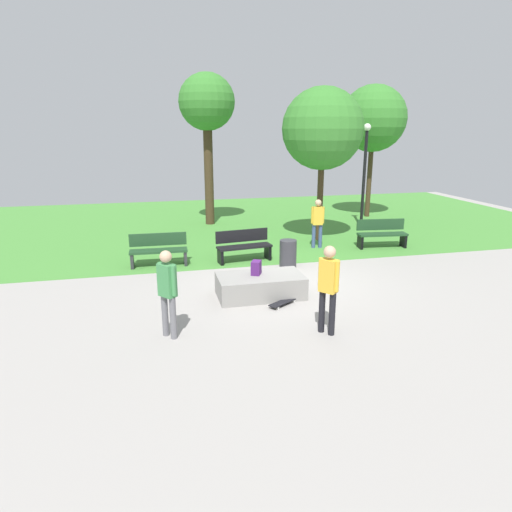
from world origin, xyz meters
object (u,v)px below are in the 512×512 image
at_px(park_bench_center_lawn, 244,245).
at_px(trash_bin, 288,254).
at_px(park_bench_far_right, 382,233).
at_px(pedestrian_with_backpack, 317,219).
at_px(skater_watching, 167,288).
at_px(tree_young_birch, 373,119).
at_px(skater_performing_trick, 328,283).
at_px(lamp_post, 365,165).
at_px(tree_leaning_ash, 323,129).
at_px(backpack_on_ledge, 256,268).
at_px(skateboard_by_ledge, 283,302).
at_px(concrete_ledge, 260,286).
at_px(park_bench_near_lamppost, 158,249).
at_px(tree_broad_elm, 207,105).

distance_m(park_bench_center_lawn, trash_bin, 1.42).
xyz_separation_m(park_bench_far_right, park_bench_center_lawn, (-4.72, -0.53, 0.00)).
relative_size(park_bench_center_lawn, pedestrian_with_backpack, 1.04).
distance_m(skater_watching, tree_young_birch, 14.09).
bearing_deg(skater_performing_trick, lamp_post, 60.43).
relative_size(tree_young_birch, lamp_post, 1.41).
relative_size(lamp_post, trash_bin, 5.03).
distance_m(tree_young_birch, tree_leaning_ash, 5.21).
height_order(backpack_on_ledge, skateboard_by_ledge, backpack_on_ledge).
height_order(park_bench_far_right, tree_young_birch, tree_young_birch).
distance_m(park_bench_far_right, tree_leaning_ash, 3.92).
bearing_deg(pedestrian_with_backpack, backpack_on_ledge, -127.57).
bearing_deg(tree_young_birch, lamp_post, -122.26).
relative_size(tree_leaning_ash, trash_bin, 6.50).
relative_size(park_bench_center_lawn, tree_young_birch, 0.30).
xyz_separation_m(concrete_ledge, backpack_on_ledge, (-0.08, 0.10, 0.41)).
bearing_deg(backpack_on_ledge, park_bench_far_right, -30.16).
bearing_deg(park_bench_center_lawn, tree_leaning_ash, 32.45).
relative_size(concrete_ledge, trash_bin, 2.51).
xyz_separation_m(park_bench_near_lamppost, pedestrian_with_backpack, (5.08, 0.88, 0.47)).
distance_m(tree_young_birch, lamp_post, 2.89).
bearing_deg(lamp_post, tree_leaning_ash, -145.14).
distance_m(concrete_ledge, park_bench_center_lawn, 2.95).
bearing_deg(park_bench_center_lawn, park_bench_near_lamppost, 177.62).
bearing_deg(tree_broad_elm, pedestrian_with_backpack, -57.90).
relative_size(skater_watching, lamp_post, 0.42).
height_order(backpack_on_ledge, tree_young_birch, tree_young_birch).
bearing_deg(trash_bin, park_bench_near_lamppost, 163.82).
bearing_deg(skater_watching, park_bench_center_lawn, 62.80).
xyz_separation_m(skater_performing_trick, tree_young_birch, (6.23, 10.76, 3.15)).
relative_size(park_bench_far_right, tree_leaning_ash, 0.32).
bearing_deg(park_bench_far_right, skater_watching, -144.03).
relative_size(concrete_ledge, skater_watching, 1.18).
height_order(park_bench_center_lawn, pedestrian_with_backpack, pedestrian_with_backpack).
distance_m(skater_performing_trick, tree_leaning_ash, 8.03).
bearing_deg(park_bench_center_lawn, backpack_on_ledge, -95.86).
distance_m(park_bench_far_right, pedestrian_with_backpack, 2.17).
bearing_deg(pedestrian_with_backpack, tree_young_birch, 48.39).
distance_m(tree_broad_elm, lamp_post, 6.48).
height_order(backpack_on_ledge, park_bench_far_right, park_bench_far_right).
bearing_deg(tree_young_birch, skater_watching, -131.76).
relative_size(backpack_on_ledge, park_bench_near_lamppost, 0.20).
xyz_separation_m(skater_watching, trash_bin, (3.44, 3.69, -0.58)).
distance_m(park_bench_far_right, tree_broad_elm, 8.21).
xyz_separation_m(park_bench_far_right, pedestrian_with_backpack, (-2.08, 0.44, 0.47)).
distance_m(park_bench_near_lamppost, tree_leaning_ash, 6.69).
distance_m(skater_performing_trick, tree_broad_elm, 11.34).
height_order(skateboard_by_ledge, tree_leaning_ash, tree_leaning_ash).
bearing_deg(tree_leaning_ash, park_bench_center_lawn, -147.55).
bearing_deg(skateboard_by_ledge, lamp_post, 53.39).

